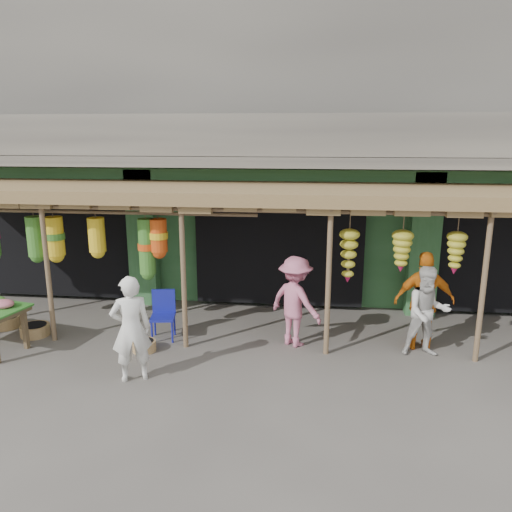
# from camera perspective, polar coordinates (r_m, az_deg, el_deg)

# --- Properties ---
(ground) EXTENTS (80.00, 80.00, 0.00)m
(ground) POSITION_cam_1_polar(r_m,az_deg,el_deg) (9.16, 1.59, -10.24)
(ground) COLOR #514C47
(ground) RESTS_ON ground
(building) EXTENTS (16.40, 6.80, 7.00)m
(building) POSITION_cam_1_polar(r_m,az_deg,el_deg) (13.22, 3.63, 12.22)
(building) COLOR gray
(building) RESTS_ON ground
(awning) EXTENTS (14.00, 2.70, 2.79)m
(awning) POSITION_cam_1_polar(r_m,az_deg,el_deg) (9.25, 1.14, 6.64)
(awning) COLOR brown
(awning) RESTS_ON ground
(blue_chair) EXTENTS (0.50, 0.50, 0.91)m
(blue_chair) POSITION_cam_1_polar(r_m,az_deg,el_deg) (9.50, -10.55, -6.28)
(blue_chair) COLOR #161B93
(blue_chair) RESTS_ON ground
(basket_left) EXTENTS (0.61, 0.61, 0.22)m
(basket_left) POSITION_cam_1_polar(r_m,az_deg,el_deg) (11.11, -26.60, -6.74)
(basket_left) COLOR olive
(basket_left) RESTS_ON ground
(basket_mid) EXTENTS (0.62, 0.62, 0.21)m
(basket_mid) POSITION_cam_1_polar(r_m,az_deg,el_deg) (10.45, -23.92, -7.75)
(basket_mid) COLOR #A37849
(basket_mid) RESTS_ON ground
(basket_right) EXTENTS (0.50, 0.50, 0.19)m
(basket_right) POSITION_cam_1_polar(r_m,az_deg,el_deg) (9.14, -12.64, -10.00)
(basket_right) COLOR #9B6B48
(basket_right) RESTS_ON ground
(person_front) EXTENTS (0.72, 0.62, 1.68)m
(person_front) POSITION_cam_1_polar(r_m,az_deg,el_deg) (7.92, -14.09, -8.07)
(person_front) COLOR white
(person_front) RESTS_ON ground
(person_right) EXTENTS (0.81, 0.65, 1.58)m
(person_right) POSITION_cam_1_polar(r_m,az_deg,el_deg) (9.00, 19.00, -6.05)
(person_right) COLOR beige
(person_right) RESTS_ON ground
(person_vendor) EXTENTS (1.05, 0.47, 1.77)m
(person_vendor) POSITION_cam_1_polar(r_m,az_deg,el_deg) (9.24, 18.68, -4.90)
(person_vendor) COLOR orange
(person_vendor) RESTS_ON ground
(person_shopper) EXTENTS (1.21, 1.12, 1.64)m
(person_shopper) POSITION_cam_1_polar(r_m,az_deg,el_deg) (8.96, 4.52, -5.19)
(person_shopper) COLOR #CA6B89
(person_shopper) RESTS_ON ground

